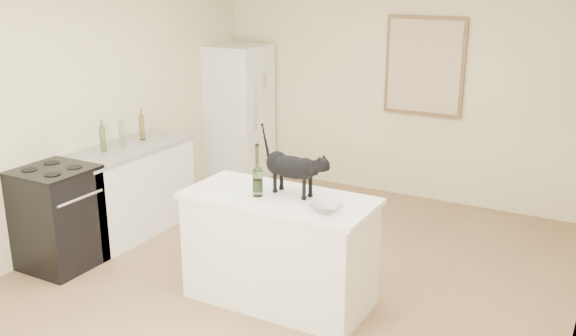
{
  "coord_description": "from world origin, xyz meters",
  "views": [
    {
      "loc": [
        2.39,
        -4.2,
        2.56
      ],
      "look_at": [
        0.15,
        -0.15,
        1.12
      ],
      "focal_mm": 39.48,
      "sensor_mm": 36.0,
      "label": 1
    }
  ],
  "objects_px": {
    "fridge": "(238,113)",
    "glass_bowl": "(326,209)",
    "black_cat": "(292,170)",
    "stove": "(58,219)",
    "wine_bottle": "(257,173)"
  },
  "relations": [
    {
      "from": "fridge",
      "to": "glass_bowl",
      "type": "relative_size",
      "value": 7.52
    },
    {
      "from": "black_cat",
      "to": "stove",
      "type": "bearing_deg",
      "value": -159.08
    },
    {
      "from": "stove",
      "to": "fridge",
      "type": "relative_size",
      "value": 0.53
    },
    {
      "from": "black_cat",
      "to": "glass_bowl",
      "type": "relative_size",
      "value": 2.48
    },
    {
      "from": "fridge",
      "to": "black_cat",
      "type": "relative_size",
      "value": 3.03
    },
    {
      "from": "fridge",
      "to": "wine_bottle",
      "type": "height_order",
      "value": "fridge"
    },
    {
      "from": "black_cat",
      "to": "glass_bowl",
      "type": "height_order",
      "value": "black_cat"
    },
    {
      "from": "black_cat",
      "to": "fridge",
      "type": "bearing_deg",
      "value": 138.66
    },
    {
      "from": "black_cat",
      "to": "glass_bowl",
      "type": "xyz_separation_m",
      "value": [
        0.4,
        -0.22,
        -0.17
      ]
    },
    {
      "from": "black_cat",
      "to": "glass_bowl",
      "type": "bearing_deg",
      "value": -20.48
    },
    {
      "from": "glass_bowl",
      "to": "stove",
      "type": "bearing_deg",
      "value": -174.09
    },
    {
      "from": "stove",
      "to": "black_cat",
      "type": "xyz_separation_m",
      "value": [
        2.11,
        0.48,
        0.65
      ]
    },
    {
      "from": "fridge",
      "to": "black_cat",
      "type": "bearing_deg",
      "value": -49.43
    },
    {
      "from": "wine_bottle",
      "to": "glass_bowl",
      "type": "xyz_separation_m",
      "value": [
        0.61,
        -0.06,
        -0.16
      ]
    },
    {
      "from": "fridge",
      "to": "black_cat",
      "type": "height_order",
      "value": "fridge"
    }
  ]
}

